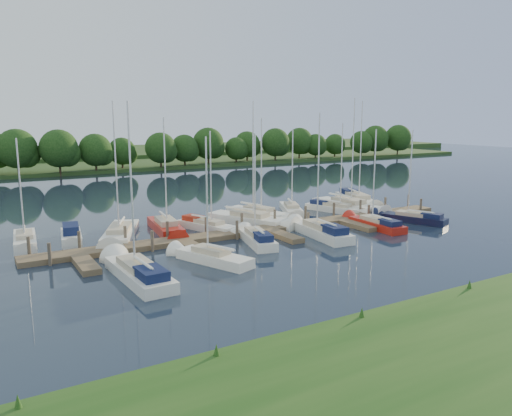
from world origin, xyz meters
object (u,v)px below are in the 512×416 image
motorboat (71,236)px  sailboat_n_5 (251,221)px  dock (270,231)px  sailboat_s_2 (256,239)px  sailboat_n_0 (25,241)px

motorboat → sailboat_n_5: bearing=-178.2°
dock → motorboat: bearing=158.9°
sailboat_s_2 → sailboat_n_5: bearing=77.7°
dock → sailboat_n_0: size_ratio=4.59×
sailboat_n_0 → sailboat_s_2: size_ratio=0.96×
sailboat_n_5 → sailboat_s_2: size_ratio=1.30×
sailboat_n_5 → sailboat_s_2: bearing=37.7°
dock → sailboat_s_2: (-2.82, -2.42, 0.13)m
sailboat_n_0 → sailboat_s_2: (16.01, -8.96, 0.06)m
sailboat_s_2 → sailboat_n_0: bearing=164.7°
sailboat_n_0 → sailboat_s_2: sailboat_s_2 is taller
sailboat_n_0 → motorboat: (3.40, -0.59, 0.07)m
motorboat → sailboat_s_2: bearing=155.0°
sailboat_n_0 → sailboat_n_5: 19.36m
dock → sailboat_s_2: sailboat_s_2 is taller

